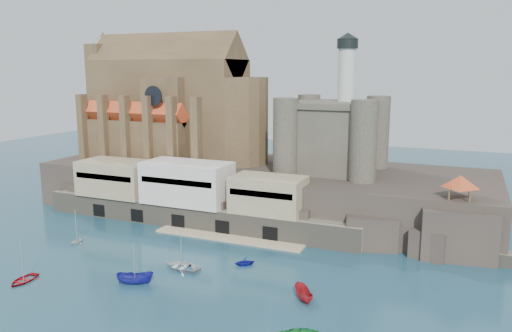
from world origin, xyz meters
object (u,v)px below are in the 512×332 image
object	(u,v)px
boat_0	(24,281)
boat_2	(135,283)
castle_keep	(334,133)
church	(175,109)
pavilion	(460,183)

from	to	relation	value
boat_0	boat_2	size ratio (longest dim) A/B	0.91
castle_keep	church	bearing A→B (deg)	178.89
boat_2	church	bearing A→B (deg)	2.75
pavilion	boat_0	world-z (taller)	pavilion
castle_keep	boat_0	size ratio (longest dim) A/B	5.72
pavilion	boat_2	xyz separation A→B (m)	(-43.86, -31.76, -12.73)
pavilion	boat_2	size ratio (longest dim) A/B	1.13
pavilion	castle_keep	bearing A→B (deg)	149.82
castle_keep	pavilion	distance (m)	30.50
boat_0	boat_2	bearing A→B (deg)	15.30
church	boat_0	world-z (taller)	church
church	boat_2	distance (m)	57.03
church	castle_keep	size ratio (longest dim) A/B	1.60
castle_keep	boat_2	bearing A→B (deg)	-110.96
church	boat_2	world-z (taller)	church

